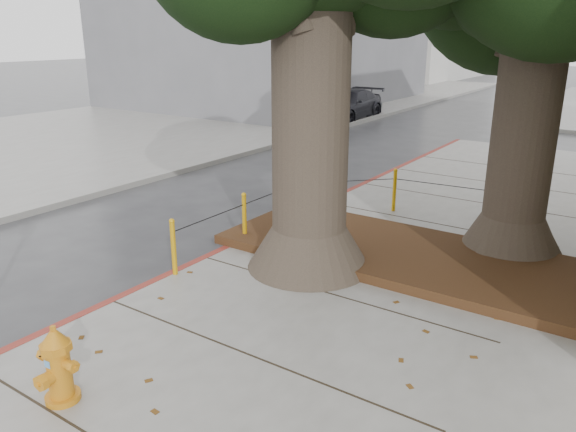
{
  "coord_description": "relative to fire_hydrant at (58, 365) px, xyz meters",
  "views": [
    {
      "loc": [
        4.3,
        -4.62,
        3.88
      ],
      "look_at": [
        -0.46,
        2.32,
        1.1
      ],
      "focal_mm": 35.0,
      "sensor_mm": 36.0,
      "label": 1
    }
  ],
  "objects": [
    {
      "name": "ground",
      "position": [
        0.53,
        1.81,
        -0.58
      ],
      "size": [
        140.0,
        140.0,
        0.0
      ],
      "primitive_type": "plane",
      "color": "#28282B",
      "rests_on": "ground"
    },
    {
      "name": "sidewalk_opposite",
      "position": [
        -13.47,
        11.81,
        -0.5
      ],
      "size": [
        14.0,
        60.0,
        0.15
      ],
      "primitive_type": "cube",
      "color": "slate",
      "rests_on": "ground"
    },
    {
      "name": "car_dark",
      "position": [
        -7.55,
        20.12,
        0.09
      ],
      "size": [
        2.04,
        4.68,
        1.34
      ],
      "primitive_type": "imported",
      "rotation": [
        0.0,
        0.0,
        0.04
      ],
      "color": "black",
      "rests_on": "ground"
    },
    {
      "name": "fire_hydrant",
      "position": [
        0.0,
        0.0,
        0.0
      ],
      "size": [
        0.46,
        0.42,
        0.88
      ],
      "rotation": [
        0.0,
        0.0,
        0.09
      ],
      "color": "orange",
      "rests_on": "sidewalk_main"
    },
    {
      "name": "curb_red",
      "position": [
        -1.47,
        4.31,
        -0.5
      ],
      "size": [
        0.14,
        26.0,
        0.16
      ],
      "primitive_type": "cube",
      "color": "maroon",
      "rests_on": "ground"
    },
    {
      "name": "planter_bed",
      "position": [
        1.43,
        5.71,
        -0.35
      ],
      "size": [
        6.4,
        2.6,
        0.16
      ],
      "primitive_type": "cube",
      "color": "black",
      "rests_on": "sidewalk_main"
    },
    {
      "name": "bollard_ring",
      "position": [
        -0.33,
        6.19,
        0.09
      ],
      "size": [
        3.79,
        5.39,
        0.95
      ],
      "color": "#CB900B",
      "rests_on": "sidewalk_main"
    }
  ]
}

